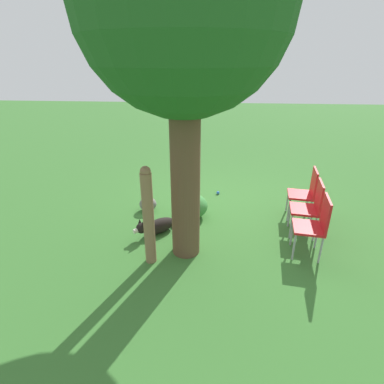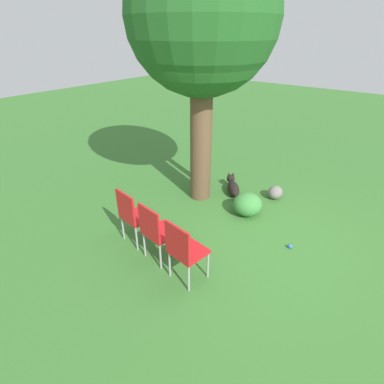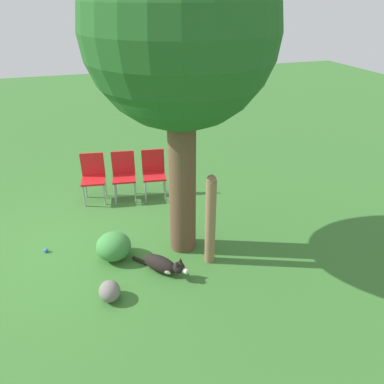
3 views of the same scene
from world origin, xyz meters
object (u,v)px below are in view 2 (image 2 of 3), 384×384
red_chair_0 (184,249)px  tennis_ball (290,246)px  oak_tree (203,20)px  fence_post (203,153)px  red_chair_2 (133,214)px  red_chair_1 (156,230)px  dog (233,187)px

red_chair_0 → tennis_ball: red_chair_0 is taller
oak_tree → fence_post: size_ratio=3.08×
fence_post → red_chair_2: (-2.33, -0.34, -0.19)m
oak_tree → red_chair_0: bearing=-149.0°
red_chair_2 → red_chair_1: bearing=-90.0°
dog → red_chair_0: bearing=155.3°
red_chair_1 → tennis_ball: 2.13m
dog → fence_post: size_ratio=0.54×
fence_post → red_chair_0: (-2.49, -1.49, -0.19)m
red_chair_1 → red_chair_2: bearing=90.0°
fence_post → red_chair_2: 2.36m
tennis_ball → red_chair_2: bearing=123.8°
oak_tree → dog: 3.11m
oak_tree → tennis_ball: 3.80m
red_chair_1 → red_chair_0: bearing=-90.0°
oak_tree → red_chair_1: (-1.93, -0.64, -2.63)m
fence_post → red_chair_2: size_ratio=1.55×
dog → red_chair_0: red_chair_0 is taller
red_chair_0 → red_chair_2: 1.16m
fence_post → red_chair_1: fence_post is taller
dog → tennis_ball: dog is taller
fence_post → red_chair_1: (-2.41, -0.92, -0.19)m
dog → red_chair_0: 2.69m
oak_tree → dog: bearing=-40.1°
dog → fence_post: fence_post is taller
red_chair_0 → red_chair_1: 0.58m
red_chair_1 → tennis_ball: size_ratio=13.71×
red_chair_2 → red_chair_0: bearing=-90.0°
red_chair_2 → tennis_ball: 2.51m
red_chair_0 → red_chair_1: (0.08, 0.57, 0.00)m
red_chair_1 → red_chair_2: size_ratio=1.00×
oak_tree → red_chair_2: bearing=-178.0°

